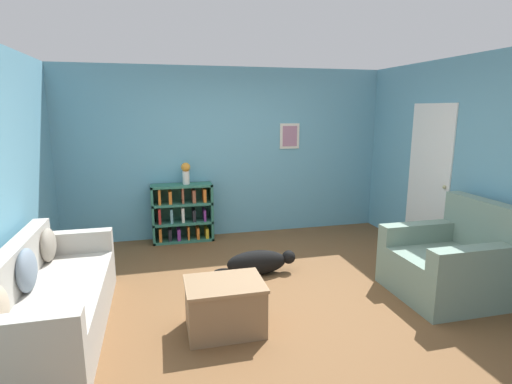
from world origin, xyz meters
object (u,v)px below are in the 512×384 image
(bookshelf, at_px, (182,213))
(vase, at_px, (186,172))
(coffee_table, at_px, (225,305))
(couch, at_px, (49,301))
(dog, at_px, (259,262))
(recliner_chair, at_px, (451,263))

(bookshelf, distance_m, vase, 0.64)
(bookshelf, bearing_deg, coffee_table, -85.76)
(bookshelf, bearing_deg, couch, -119.47)
(bookshelf, bearing_deg, dog, -62.14)
(couch, bearing_deg, coffee_table, -12.08)
(recliner_chair, bearing_deg, bookshelf, 136.47)
(dog, bearing_deg, coffee_table, -118.12)
(bookshelf, relative_size, dog, 0.90)
(dog, distance_m, vase, 1.91)
(bookshelf, relative_size, coffee_table, 1.29)
(couch, relative_size, recliner_chair, 1.97)
(recliner_chair, bearing_deg, couch, 177.09)
(couch, xyz_separation_m, dog, (2.13, 0.81, -0.16))
(coffee_table, bearing_deg, vase, 92.65)
(couch, distance_m, coffee_table, 1.56)
(dog, bearing_deg, vase, 115.87)
(couch, xyz_separation_m, vase, (1.40, 2.32, 0.75))
(coffee_table, distance_m, dog, 1.30)
(recliner_chair, height_order, vase, vase)
(dog, bearing_deg, couch, -159.06)
(bookshelf, relative_size, vase, 2.80)
(couch, height_order, recliner_chair, recliner_chair)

